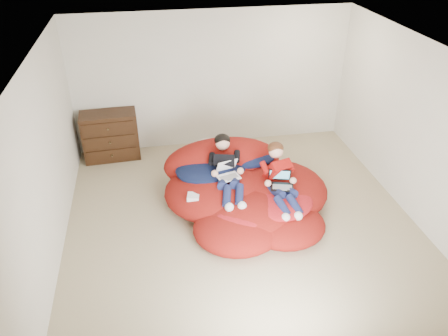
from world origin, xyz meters
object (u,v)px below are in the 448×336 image
(older_boy, at_px, (226,166))
(laptop_black, at_px, (281,182))
(beanbag_pile, at_px, (244,192))
(younger_boy, at_px, (280,175))
(laptop_white, at_px, (228,172))
(dresser, at_px, (111,136))

(older_boy, xyz_separation_m, laptop_black, (0.72, -0.42, -0.09))
(beanbag_pile, bearing_deg, laptop_black, -31.36)
(younger_boy, bearing_deg, older_boy, 154.23)
(beanbag_pile, relative_size, laptop_white, 6.33)
(beanbag_pile, distance_m, younger_boy, 0.65)
(beanbag_pile, height_order, laptop_white, beanbag_pile)
(beanbag_pile, distance_m, laptop_white, 0.45)
(younger_boy, relative_size, laptop_white, 2.76)
(beanbag_pile, relative_size, older_boy, 2.07)
(dresser, distance_m, beanbag_pile, 2.78)
(younger_boy, distance_m, laptop_black, 0.09)
(younger_boy, bearing_deg, laptop_black, -90.00)
(dresser, bearing_deg, younger_boy, -40.23)
(older_boy, bearing_deg, dresser, 135.18)
(dresser, height_order, laptop_black, dresser)
(laptop_white, bearing_deg, dresser, 133.39)
(dresser, bearing_deg, beanbag_pile, -43.12)
(dresser, relative_size, older_boy, 0.82)
(older_boy, height_order, laptop_white, older_boy)
(laptop_black, bearing_deg, beanbag_pile, 148.64)
(laptop_white, bearing_deg, laptop_black, -22.92)
(beanbag_pile, height_order, laptop_black, beanbag_pile)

